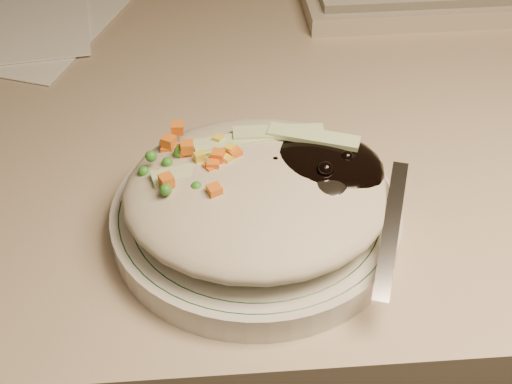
{
  "coord_description": "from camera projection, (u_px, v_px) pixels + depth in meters",
  "views": [
    {
      "loc": [
        -0.08,
        0.77,
        1.12
      ],
      "look_at": [
        -0.05,
        1.16,
        0.78
      ],
      "focal_mm": 50.0,
      "sensor_mm": 36.0,
      "label": 1
    }
  ],
  "objects": [
    {
      "name": "plate_rim",
      "position": [
        256.0,
        208.0,
        0.53
      ],
      "size": [
        0.2,
        0.2,
        0.0
      ],
      "color": "#144723",
      "rests_on": "plate"
    },
    {
      "name": "desk",
      "position": [
        283.0,
        218.0,
        0.84
      ],
      "size": [
        1.4,
        0.7,
        0.74
      ],
      "color": "tan",
      "rests_on": "ground"
    },
    {
      "name": "plate",
      "position": [
        256.0,
        218.0,
        0.53
      ],
      "size": [
        0.21,
        0.21,
        0.02
      ],
      "primitive_type": "cylinder",
      "color": "silver",
      "rests_on": "desk"
    },
    {
      "name": "meal",
      "position": [
        262.0,
        186.0,
        0.51
      ],
      "size": [
        0.21,
        0.19,
        0.05
      ],
      "color": "#AEA38D",
      "rests_on": "plate"
    }
  ]
}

